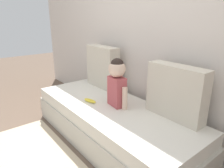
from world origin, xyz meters
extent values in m
plane|color=brown|center=(0.00, 0.00, 0.00)|extent=(12.00, 12.00, 0.00)
cube|color=silver|center=(0.00, 0.54, 1.26)|extent=(5.29, 0.10, 2.51)
cube|color=beige|center=(0.00, 0.00, 0.14)|extent=(2.09, 0.82, 0.28)
cube|color=silver|center=(0.00, 0.00, 0.35)|extent=(2.02, 0.79, 0.14)
cube|color=beige|center=(-0.57, 0.31, 0.69)|extent=(0.52, 0.16, 0.55)
cube|color=beige|center=(0.57, 0.31, 0.67)|extent=(0.57, 0.16, 0.50)
cube|color=#B24C51|center=(0.03, 0.05, 0.57)|extent=(0.21, 0.15, 0.32)
sphere|color=beige|center=(0.03, 0.05, 0.82)|extent=(0.18, 0.18, 0.18)
sphere|color=#2D231E|center=(0.03, 0.05, 0.86)|extent=(0.14, 0.14, 0.14)
cylinder|color=beige|center=(-0.10, 0.05, 0.53)|extent=(0.06, 0.06, 0.24)
cylinder|color=beige|center=(0.16, 0.05, 0.53)|extent=(0.06, 0.06, 0.24)
ellipsoid|color=yellow|center=(-0.22, -0.13, 0.44)|extent=(0.18, 0.09, 0.04)
camera|label=1|loc=(1.59, -1.25, 1.33)|focal=32.86mm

